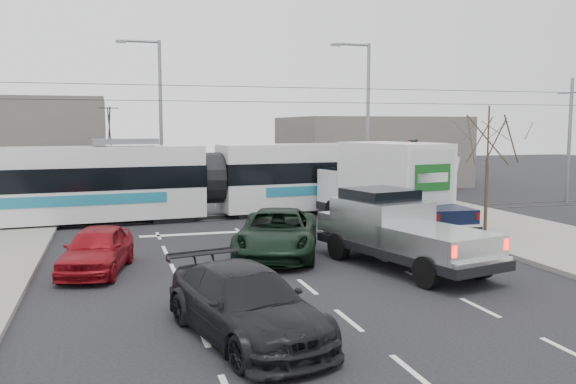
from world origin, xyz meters
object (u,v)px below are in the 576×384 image
object	(u,v)px
traffic_signal	(413,162)
dark_car	(246,304)
green_car	(277,233)
bare_tree	(488,140)
box_truck	(384,185)
tram	(210,179)
silver_pickup	(396,229)
street_lamp_near	(365,113)
red_car	(97,249)
navy_pickup	(425,208)
street_lamp_far	(157,112)

from	to	relation	value
traffic_signal	dark_car	bearing A→B (deg)	-129.32
traffic_signal	green_car	distance (m)	9.78
bare_tree	box_truck	bearing A→B (deg)	132.09
tram	silver_pickup	world-z (taller)	tram
tram	green_car	size ratio (longest dim) A/B	4.53
street_lamp_near	tram	bearing A→B (deg)	-158.85
tram	red_car	distance (m)	11.20
traffic_signal	silver_pickup	bearing A→B (deg)	-120.98
silver_pickup	navy_pickup	world-z (taller)	silver_pickup
bare_tree	silver_pickup	xyz separation A→B (m)	(-5.87, -3.90, -2.62)
silver_pickup	street_lamp_far	bearing A→B (deg)	94.61
street_lamp_far	red_car	world-z (taller)	street_lamp_far
street_lamp_near	dark_car	xyz separation A→B (m)	(-11.48, -20.49, -4.38)
bare_tree	navy_pickup	size ratio (longest dim) A/B	0.98
traffic_signal	green_car	size ratio (longest dim) A/B	0.64
bare_tree	green_car	distance (m)	9.63
bare_tree	street_lamp_far	distance (m)	17.97
navy_pickup	dark_car	xyz separation A→B (m)	(-9.68, -10.13, -0.31)
street_lamp_far	silver_pickup	size ratio (longest dim) A/B	1.32
street_lamp_near	green_car	xyz separation A→B (m)	(-8.75, -12.93, -4.33)
bare_tree	silver_pickup	size ratio (longest dim) A/B	0.73
traffic_signal	tram	xyz separation A→B (m)	(-8.70, 3.81, -0.91)
bare_tree	green_car	size ratio (longest dim) A/B	0.89
green_car	red_car	world-z (taller)	green_car
navy_pickup	red_car	world-z (taller)	navy_pickup
tram	green_car	distance (m)	9.33
tram	silver_pickup	size ratio (longest dim) A/B	3.72
bare_tree	street_lamp_far	xyz separation A→B (m)	(-11.79, 13.50, 1.32)
tram	dark_car	world-z (taller)	tram
street_lamp_far	green_car	world-z (taller)	street_lamp_far
box_truck	red_car	distance (m)	13.11
street_lamp_far	dark_car	world-z (taller)	street_lamp_far
bare_tree	street_lamp_far	world-z (taller)	street_lamp_far
red_car	silver_pickup	bearing A→B (deg)	1.77
box_truck	street_lamp_far	bearing A→B (deg)	119.71
silver_pickup	box_truck	size ratio (longest dim) A/B	0.89
street_lamp_far	tram	bearing A→B (deg)	-71.04
traffic_signal	red_car	xyz separation A→B (m)	(-13.69, -6.15, -2.04)
tram	bare_tree	bearing A→B (deg)	-43.71
bare_tree	dark_car	distance (m)	15.12
bare_tree	tram	distance (m)	12.71
street_lamp_near	tram	xyz separation A→B (m)	(-9.54, -3.69, -3.29)
tram	red_car	world-z (taller)	tram
tram	red_car	size ratio (longest dim) A/B	6.18
street_lamp_near	street_lamp_far	size ratio (longest dim) A/B	1.00
navy_pickup	tram	bearing A→B (deg)	141.11
bare_tree	tram	bearing A→B (deg)	141.54
traffic_signal	street_lamp_near	world-z (taller)	street_lamp_near
silver_pickup	dark_car	size ratio (longest dim) A/B	1.35
bare_tree	silver_pickup	bearing A→B (deg)	-146.39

